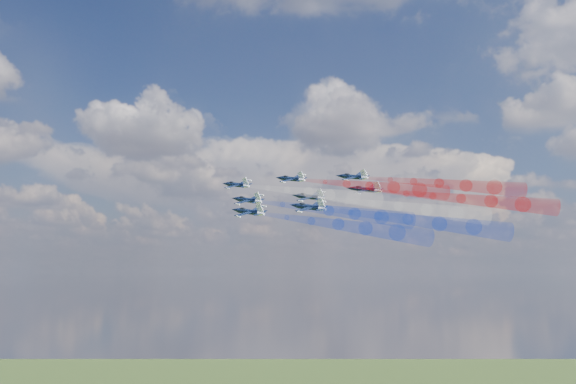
% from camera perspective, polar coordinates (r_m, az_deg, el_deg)
% --- Properties ---
extents(jet_lead, '(14.51, 13.59, 7.96)m').
position_cam_1_polar(jet_lead, '(183.66, -4.62, 0.65)').
color(jet_lead, black).
extents(trail_lead, '(41.40, 22.59, 12.08)m').
position_cam_1_polar(trail_lead, '(164.93, 1.83, -0.03)').
color(trail_lead, white).
extents(jet_inner_left, '(14.51, 13.59, 7.96)m').
position_cam_1_polar(jet_inner_left, '(166.22, -3.64, -0.73)').
color(jet_inner_left, black).
extents(trail_inner_left, '(41.40, 22.59, 12.08)m').
position_cam_1_polar(trail_inner_left, '(148.03, 3.69, -1.65)').
color(trail_inner_left, '#1737C8').
extents(jet_inner_right, '(14.51, 13.59, 7.96)m').
position_cam_1_polar(jet_inner_right, '(182.28, 0.28, 1.19)').
color(jet_inner_right, black).
extents(trail_inner_right, '(41.40, 22.59, 12.08)m').
position_cam_1_polar(trail_inner_right, '(165.38, 7.29, 0.56)').
color(trail_inner_right, red).
extents(jet_outer_left, '(14.51, 13.59, 7.96)m').
position_cam_1_polar(jet_outer_left, '(153.86, -3.52, -1.78)').
color(jet_outer_left, black).
extents(trail_outer_left, '(41.40, 22.59, 12.08)m').
position_cam_1_polar(trail_outer_left, '(135.88, 4.49, -2.92)').
color(trail_outer_left, '#1737C8').
extents(jet_center_third, '(14.51, 13.59, 7.96)m').
position_cam_1_polar(jet_center_third, '(165.75, 1.91, -0.44)').
color(jet_center_third, black).
extents(trail_center_third, '(41.40, 22.59, 12.08)m').
position_cam_1_polar(trail_center_third, '(149.69, 9.85, -1.31)').
color(trail_center_third, white).
extents(jet_outer_right, '(14.51, 13.59, 7.96)m').
position_cam_1_polar(jet_outer_right, '(180.97, 5.84, 1.36)').
color(jet_outer_right, black).
extents(trail_outer_right, '(41.40, 22.59, 12.08)m').
position_cam_1_polar(trail_outer_right, '(166.30, 13.38, 0.74)').
color(trail_outer_right, red).
extents(jet_rear_left, '(14.51, 13.59, 7.96)m').
position_cam_1_polar(jet_rear_left, '(151.13, 1.89, -1.36)').
color(jet_rear_left, black).
extents(trail_rear_left, '(41.40, 22.59, 12.08)m').
position_cam_1_polar(trail_rear_left, '(135.26, 10.68, -2.43)').
color(trail_rear_left, '#1737C8').
extents(jet_rear_right, '(14.51, 13.59, 7.96)m').
position_cam_1_polar(jet_rear_right, '(167.36, 6.93, 0.21)').
color(jet_rear_right, black).
extents(trail_rear_right, '(41.40, 22.59, 12.08)m').
position_cam_1_polar(trail_rear_right, '(153.32, 15.23, -0.58)').
color(trail_rear_right, red).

